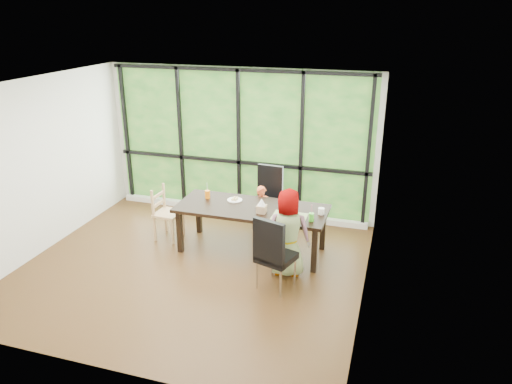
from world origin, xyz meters
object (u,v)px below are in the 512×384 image
chair_window_leather (267,198)px  plate_near (289,216)px  chair_interior_leather (276,252)px  green_cup (311,217)px  plate_far (235,200)px  child_toddler (262,211)px  dining_table (252,229)px  child_older (287,233)px  tissue_box (262,209)px  chair_end_beech (168,213)px  orange_cup (207,194)px  white_mug (321,211)px

chair_window_leather → plate_near: chair_window_leather is taller
chair_interior_leather → plate_near: chair_interior_leather is taller
chair_window_leather → green_cup: 1.58m
plate_far → child_toddler: bearing=48.4°
dining_table → child_older: child_older is taller
chair_window_leather → tissue_box: bearing=-74.4°
chair_interior_leather → green_cup: 0.81m
chair_end_beech → green_cup: 2.49m
plate_near → dining_table: bearing=163.4°
plate_far → chair_end_beech: bearing=-171.6°
chair_end_beech → orange_cup: 0.77m
child_toddler → child_older: 1.32m
child_toddler → child_older: size_ratio=0.68×
chair_interior_leather → child_toddler: chair_interior_leather is taller
child_toddler → orange_cup: 0.98m
plate_far → tissue_box: (0.55, -0.34, 0.05)m
dining_table → plate_near: bearing=-16.6°
child_older → orange_cup: 1.65m
white_mug → chair_window_leather: bearing=140.9°
chair_end_beech → child_toddler: chair_end_beech is taller
white_mug → child_older: bearing=-123.6°
dining_table → chair_end_beech: chair_end_beech is taller
plate_far → plate_near: bearing=-20.8°
child_toddler → orange_cup: bearing=-172.3°
child_older → plate_near: child_older is taller
chair_interior_leather → plate_far: bearing=-31.2°
dining_table → child_toddler: child_toddler is taller
chair_window_leather → orange_cup: chair_window_leather is taller
child_older → plate_far: bearing=-44.4°
dining_table → green_cup: green_cup is taller
dining_table → chair_window_leather: size_ratio=2.17×
child_toddler → dining_table: bearing=-109.9°
orange_cup → green_cup: 1.83m
chair_end_beech → plate_near: bearing=-92.4°
chair_window_leather → orange_cup: 1.14m
child_toddler → chair_interior_leather: bearing=-86.7°
dining_table → chair_interior_leather: size_ratio=2.17×
chair_end_beech → tissue_box: size_ratio=6.53×
chair_interior_leather → chair_end_beech: bearing=-7.0°
child_toddler → orange_cup: size_ratio=6.80×
chair_end_beech → white_mug: bearing=-86.1°
orange_cup → green_cup: size_ratio=1.05×
dining_table → child_older: 0.92m
chair_interior_leather → chair_window_leather: bearing=-53.1°
chair_window_leather → white_mug: (1.10, -0.90, 0.26)m
green_cup → plate_far: bearing=162.1°
plate_near → chair_interior_leather: bearing=-89.4°
plate_far → tissue_box: tissue_box is taller
plate_near → chair_window_leather: bearing=120.2°
chair_interior_leather → chair_end_beech: 2.31m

